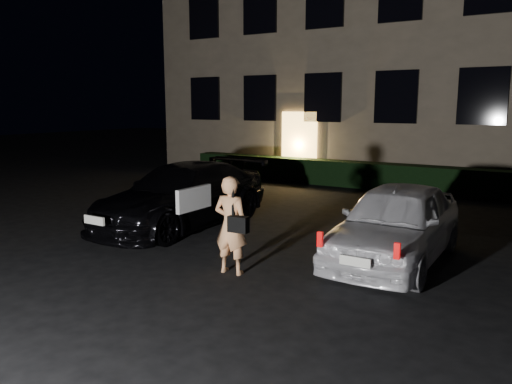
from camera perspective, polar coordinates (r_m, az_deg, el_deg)
The scene contains 6 objects.
ground at distance 7.81m, azimuth -8.92°, elevation -10.70°, with size 80.00×80.00×0.00m, color black.
building at distance 21.31m, azimuth 19.30°, elevation 18.16°, with size 20.00×8.11×12.00m.
hedge at distance 16.88m, azimuth 14.88°, elevation 1.69°, with size 15.00×0.70×0.85m, color black.
sedan at distance 11.50m, azimuth -8.38°, elevation -0.36°, with size 2.11×4.99×1.41m.
hatch at distance 9.13m, azimuth 15.71°, elevation -3.38°, with size 1.64×4.07×1.39m.
man at distance 8.12m, azimuth -2.86°, elevation -3.79°, with size 0.69×0.43×1.62m.
Camera 1 is at (4.81, -5.51, 2.73)m, focal length 35.00 mm.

